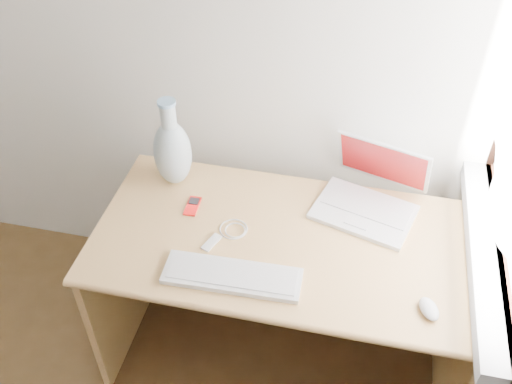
% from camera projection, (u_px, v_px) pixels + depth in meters
% --- Properties ---
extents(back_wall, '(3.50, 0.04, 2.60)m').
position_uv_depth(back_wall, '(43.00, 1.00, 2.14)').
color(back_wall, white).
rests_on(back_wall, floor).
extents(desk, '(1.37, 0.68, 0.72)m').
position_uv_depth(desk, '(288.00, 260.00, 2.22)').
color(desk, '#DBB36A').
rests_on(desk, floor).
extents(laptop, '(0.41, 0.38, 0.24)m').
position_uv_depth(laptop, '(366.00, 194.00, 2.11)').
color(laptop, white).
rests_on(laptop, desk).
extents(external_keyboard, '(0.46, 0.15, 0.02)m').
position_uv_depth(external_keyboard, '(232.00, 276.00, 1.88)').
color(external_keyboard, white).
rests_on(external_keyboard, desk).
extents(mouse, '(0.09, 0.11, 0.03)m').
position_uv_depth(mouse, '(429.00, 309.00, 1.77)').
color(mouse, white).
rests_on(mouse, desk).
extents(ipod, '(0.05, 0.10, 0.01)m').
position_uv_depth(ipod, '(193.00, 206.00, 2.14)').
color(ipod, '#B30E0C').
rests_on(ipod, desk).
extents(cable_coil, '(0.11, 0.11, 0.01)m').
position_uv_depth(cable_coil, '(233.00, 229.00, 2.05)').
color(cable_coil, white).
rests_on(cable_coil, desk).
extents(remote, '(0.06, 0.09, 0.01)m').
position_uv_depth(remote, '(212.00, 242.00, 2.00)').
color(remote, white).
rests_on(remote, desk).
extents(vase, '(0.14, 0.14, 0.37)m').
position_uv_depth(vase, '(172.00, 151.00, 2.15)').
color(vase, '#B0C3CB').
rests_on(vase, desk).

